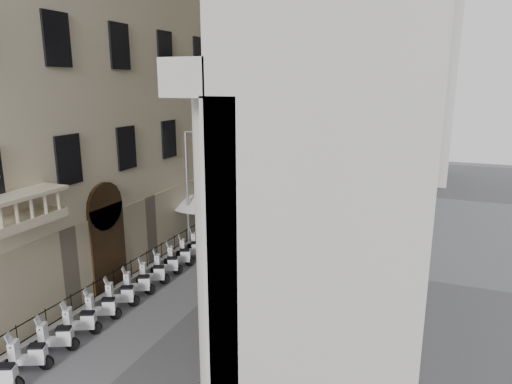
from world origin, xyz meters
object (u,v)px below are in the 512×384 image
at_px(pedestrian_a, 280,226).
at_px(info_kiosk, 234,217).
at_px(pedestrian_b, 300,209).
at_px(security_tent, 208,198).
at_px(street_lamp, 191,181).

bearing_deg(pedestrian_a, info_kiosk, -18.11).
height_order(info_kiosk, pedestrian_b, info_kiosk).
distance_m(info_kiosk, pedestrian_a, 3.82).
distance_m(security_tent, pedestrian_b, 8.68).
relative_size(security_tent, pedestrian_b, 2.66).
bearing_deg(pedestrian_b, security_tent, 92.38).
height_order(pedestrian_a, pedestrian_b, pedestrian_b).
xyz_separation_m(street_lamp, pedestrian_b, (4.44, 8.70, -3.56)).
relative_size(pedestrian_a, pedestrian_b, 0.93).
bearing_deg(security_tent, street_lamp, -106.83).
relative_size(security_tent, street_lamp, 0.60).
bearing_deg(street_lamp, pedestrian_b, 58.18).
distance_m(security_tent, pedestrian_a, 5.37).
bearing_deg(street_lamp, security_tent, 68.39).
distance_m(street_lamp, pedestrian_b, 10.39).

